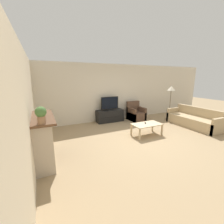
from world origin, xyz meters
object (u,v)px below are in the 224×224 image
(remote, at_px, (145,123))
(couch, at_px, (194,120))
(mantel_vase_left, at_px, (41,115))
(potted_plant, at_px, (41,114))
(tv, at_px, (110,104))
(mantel_vase_centre_left, at_px, (41,113))
(armchair, at_px, (136,114))
(floor_lamp, at_px, (171,90))
(fireplace, at_px, (43,139))
(coffee_table, at_px, (147,125))
(tv_stand, at_px, (110,116))

(remote, height_order, couch, couch)
(mantel_vase_left, height_order, potted_plant, potted_plant)
(tv, bearing_deg, mantel_vase_centre_left, -138.77)
(potted_plant, height_order, tv, potted_plant)
(mantel_vase_left, height_order, armchair, mantel_vase_left)
(remote, distance_m, floor_lamp, 2.92)
(fireplace, height_order, remote, fireplace)
(mantel_vase_centre_left, distance_m, coffee_table, 3.54)
(coffee_table, height_order, remote, remote)
(fireplace, xyz_separation_m, tv_stand, (2.96, 2.46, -0.30))
(remote, bearing_deg, couch, 31.29)
(mantel_vase_centre_left, distance_m, potted_plant, 0.54)
(floor_lamp, bearing_deg, remote, -153.91)
(fireplace, xyz_separation_m, mantel_vase_left, (0.02, -0.46, 0.71))
(fireplace, bearing_deg, remote, 6.12)
(potted_plant, xyz_separation_m, armchair, (4.24, 2.84, -1.07))
(mantel_vase_centre_left, height_order, couch, mantel_vase_centre_left)
(tv_stand, distance_m, armchair, 1.33)
(floor_lamp, bearing_deg, coffee_table, -152.30)
(tv, bearing_deg, potted_plant, -133.37)
(tv_stand, relative_size, remote, 8.83)
(mantel_vase_left, relative_size, tv, 0.33)
(fireplace, xyz_separation_m, coffee_table, (3.43, 0.28, -0.21))
(remote, xyz_separation_m, floor_lamp, (2.45, 1.20, 1.03))
(potted_plant, bearing_deg, tv_stand, 46.65)
(mantel_vase_left, bearing_deg, fireplace, 92.12)
(tv_stand, distance_m, remote, 2.15)
(potted_plant, relative_size, floor_lamp, 0.21)
(tv, relative_size, remote, 5.98)
(potted_plant, relative_size, armchair, 0.39)
(remote, bearing_deg, fireplace, -139.53)
(remote, bearing_deg, potted_plant, -129.02)
(potted_plant, bearing_deg, couch, 8.48)
(fireplace, height_order, couch, fireplace)
(armchair, distance_m, couch, 2.58)
(potted_plant, xyz_separation_m, couch, (5.91, 0.88, -1.09))
(fireplace, relative_size, floor_lamp, 0.92)
(tv_stand, bearing_deg, potted_plant, -133.35)
(coffee_table, relative_size, couch, 0.49)
(mantel_vase_left, bearing_deg, coffee_table, 12.27)
(tv, relative_size, armchair, 0.97)
(couch, bearing_deg, potted_plant, -171.52)
(potted_plant, relative_size, coffee_table, 0.33)
(potted_plant, distance_m, coffee_table, 3.67)
(potted_plant, distance_m, tv, 4.31)
(floor_lamp, bearing_deg, tv, 163.01)
(couch, bearing_deg, tv_stand, 143.12)
(potted_plant, xyz_separation_m, floor_lamp, (5.86, 2.22, 0.11))
(mantel_vase_left, distance_m, floor_lamp, 6.20)
(mantel_vase_centre_left, bearing_deg, tv, 41.23)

